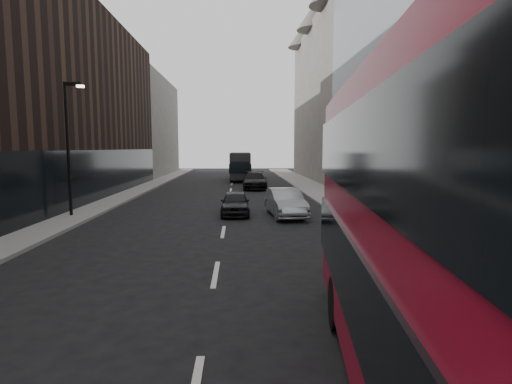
{
  "coord_description": "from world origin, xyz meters",
  "views": [
    {
      "loc": [
        0.7,
        -3.59,
        3.75
      ],
      "look_at": [
        1.19,
        7.65,
        2.5
      ],
      "focal_mm": 28.0,
      "sensor_mm": 36.0,
      "label": 1
    }
  ],
  "objects": [
    {
      "name": "grey_bus",
      "position": [
        0.92,
        43.12,
        1.72
      ],
      "size": [
        2.44,
        9.98,
        3.22
      ],
      "rotation": [
        0.0,
        0.0,
        -0.01
      ],
      "color": "black",
      "rests_on": "ground"
    },
    {
      "name": "car_c",
      "position": [
        2.21,
        32.88,
        0.77
      ],
      "size": [
        2.34,
        5.37,
        1.54
      ],
      "primitive_type": "imported",
      "rotation": [
        0.0,
        0.0,
        -0.03
      ],
      "color": "black",
      "rests_on": "ground"
    },
    {
      "name": "building_left_far",
      "position": [
        -11.5,
        52.0,
        6.5
      ],
      "size": [
        5.0,
        20.0,
        13.0
      ],
      "primitive_type": "cube",
      "color": "#5E5953",
      "rests_on": "ground"
    },
    {
      "name": "street_lamp",
      "position": [
        -8.22,
        18.0,
        4.18
      ],
      "size": [
        1.06,
        0.22,
        7.0
      ],
      "color": "black",
      "rests_on": "sidewalk_left"
    },
    {
      "name": "car_a",
      "position": [
        0.5,
        18.69,
        0.67
      ],
      "size": [
        1.57,
        3.91,
        1.33
      ],
      "primitive_type": "imported",
      "rotation": [
        0.0,
        0.0,
        -0.0
      ],
      "color": "black",
      "rests_on": "ground"
    },
    {
      "name": "building_modern_block",
      "position": [
        11.47,
        21.0,
        9.9
      ],
      "size": [
        5.03,
        22.0,
        20.0
      ],
      "color": "#ABB0B6",
      "rests_on": "ground"
    },
    {
      "name": "sidewalk_left",
      "position": [
        -8.0,
        25.0,
        0.07
      ],
      "size": [
        2.0,
        80.0,
        0.15
      ],
      "primitive_type": "cube",
      "color": "slate",
      "rests_on": "ground"
    },
    {
      "name": "building_victorian",
      "position": [
        11.38,
        44.0,
        9.66
      ],
      "size": [
        6.5,
        24.0,
        21.0
      ],
      "color": "#5E5953",
      "rests_on": "ground"
    },
    {
      "name": "car_b",
      "position": [
        3.25,
        18.0,
        0.76
      ],
      "size": [
        2.04,
        4.77,
        1.53
      ],
      "primitive_type": "imported",
      "rotation": [
        0.0,
        0.0,
        0.09
      ],
      "color": "gray",
      "rests_on": "ground"
    },
    {
      "name": "sidewalk_right",
      "position": [
        7.5,
        25.0,
        0.07
      ],
      "size": [
        3.0,
        80.0,
        0.15
      ],
      "primitive_type": "cube",
      "color": "slate",
      "rests_on": "ground"
    },
    {
      "name": "red_bus",
      "position": [
        3.44,
        0.37,
        2.69
      ],
      "size": [
        4.36,
        12.22,
        4.84
      ],
      "rotation": [
        0.0,
        0.0,
        -0.13
      ],
      "color": "#A60A22",
      "rests_on": "ground"
    },
    {
      "name": "building_left_mid",
      "position": [
        -11.5,
        30.0,
        7.0
      ],
      "size": [
        5.0,
        24.0,
        14.0
      ],
      "primitive_type": "cube",
      "color": "black",
      "rests_on": "ground"
    }
  ]
}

